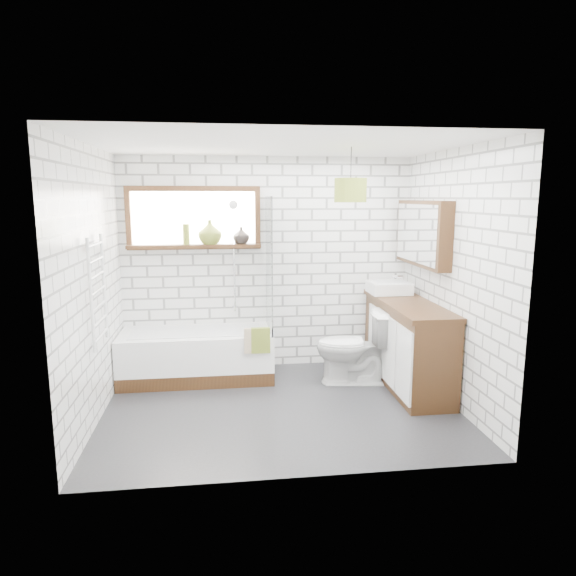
{
  "coord_description": "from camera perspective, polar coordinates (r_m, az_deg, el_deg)",
  "views": [
    {
      "loc": [
        -0.53,
        -4.74,
        2.04
      ],
      "look_at": [
        0.11,
        0.25,
        1.14
      ],
      "focal_mm": 32.0,
      "sensor_mm": 36.0,
      "label": 1
    }
  ],
  "objects": [
    {
      "name": "bottle",
      "position": [
        6.0,
        -11.24,
        5.68
      ],
      "size": [
        0.08,
        0.08,
        0.23
      ],
      "primitive_type": "cylinder",
      "rotation": [
        0.0,
        0.0,
        -0.12
      ],
      "color": "olive",
      "rests_on": "window"
    },
    {
      "name": "shower_screen",
      "position": [
        5.73,
        -2.12,
        2.66
      ],
      "size": [
        0.02,
        0.72,
        1.5
      ],
      "primitive_type": "cube",
      "color": "white",
      "rests_on": "bathtub"
    },
    {
      "name": "window",
      "position": [
        6.01,
        -10.42,
        7.66
      ],
      "size": [
        1.52,
        0.16,
        0.68
      ],
      "primitive_type": "cube",
      "color": "black",
      "rests_on": "wall_back"
    },
    {
      "name": "towel_radiator",
      "position": [
        4.94,
        -20.38,
        -0.32
      ],
      "size": [
        0.06,
        0.52,
        1.0
      ],
      "primitive_type": "cube",
      "color": "white",
      "rests_on": "wall_left"
    },
    {
      "name": "wall_right",
      "position": [
        5.3,
        17.78,
        1.05
      ],
      "size": [
        0.01,
        2.6,
        2.5
      ],
      "primitive_type": "cube",
      "color": "white",
      "rests_on": "ground"
    },
    {
      "name": "floor",
      "position": [
        5.19,
        -0.84,
        -13.12
      ],
      "size": [
        3.4,
        2.6,
        0.01
      ],
      "primitive_type": "cube",
      "color": "black",
      "rests_on": "ground"
    },
    {
      "name": "towel_beige",
      "position": [
        5.51,
        -3.81,
        -5.85
      ],
      "size": [
        0.21,
        0.05,
        0.27
      ],
      "primitive_type": "cube",
      "color": "tan",
      "rests_on": "bathtub"
    },
    {
      "name": "wall_back",
      "position": [
        6.12,
        -2.25,
        2.68
      ],
      "size": [
        3.4,
        0.01,
        2.5
      ],
      "primitive_type": "cube",
      "color": "white",
      "rests_on": "ground"
    },
    {
      "name": "shower_riser",
      "position": [
        6.04,
        -6.01,
        3.49
      ],
      "size": [
        0.02,
        0.02,
        1.3
      ],
      "primitive_type": "cylinder",
      "color": "silver",
      "rests_on": "wall_back"
    },
    {
      "name": "ceiling",
      "position": [
        4.79,
        -0.91,
        15.69
      ],
      "size": [
        3.4,
        2.6,
        0.01
      ],
      "primitive_type": "cube",
      "color": "white",
      "rests_on": "ground"
    },
    {
      "name": "vanity",
      "position": [
        5.75,
        13.12,
        -6.05
      ],
      "size": [
        0.53,
        1.63,
        0.93
      ],
      "primitive_type": "cube",
      "color": "black",
      "rests_on": "floor"
    },
    {
      "name": "vase_olive",
      "position": [
        5.98,
        -8.67,
        5.96
      ],
      "size": [
        0.32,
        0.32,
        0.28
      ],
      "primitive_type": "imported",
      "rotation": [
        0.0,
        0.0,
        -0.24
      ],
      "color": "olive",
      "rests_on": "window"
    },
    {
      "name": "towel_green",
      "position": [
        5.52,
        -3.07,
        -5.83
      ],
      "size": [
        0.2,
        0.06,
        0.28
      ],
      "primitive_type": "cube",
      "color": "olive",
      "rests_on": "bathtub"
    },
    {
      "name": "toilet",
      "position": [
        5.73,
        7.27,
        -6.51
      ],
      "size": [
        0.56,
        0.86,
        0.82
      ],
      "primitive_type": "imported",
      "rotation": [
        0.0,
        0.0,
        -1.7
      ],
      "color": "white",
      "rests_on": "floor"
    },
    {
      "name": "vase_dark",
      "position": [
        5.99,
        -5.22,
        5.65
      ],
      "size": [
        0.23,
        0.23,
        0.2
      ],
      "primitive_type": "imported",
      "rotation": [
        0.0,
        0.0,
        -0.22
      ],
      "color": "black",
      "rests_on": "window"
    },
    {
      "name": "bathtub",
      "position": [
        5.94,
        -10.07,
        -7.35
      ],
      "size": [
        1.69,
        0.75,
        0.55
      ],
      "primitive_type": "cube",
      "color": "white",
      "rests_on": "floor"
    },
    {
      "name": "mirror_cabinet",
      "position": [
        5.77,
        14.71,
        5.91
      ],
      "size": [
        0.16,
        1.2,
        0.7
      ],
      "primitive_type": "cube",
      "color": "black",
      "rests_on": "wall_right"
    },
    {
      "name": "basin",
      "position": [
        6.07,
        11.16,
        0.05
      ],
      "size": [
        0.45,
        0.4,
        0.13
      ],
      "primitive_type": "cube",
      "color": "white",
      "rests_on": "vanity"
    },
    {
      "name": "tap",
      "position": [
        6.11,
        12.6,
        0.6
      ],
      "size": [
        0.03,
        0.03,
        0.14
      ],
      "primitive_type": "cylinder",
      "rotation": [
        0.0,
        0.0,
        0.31
      ],
      "color": "silver",
      "rests_on": "vanity"
    },
    {
      "name": "wall_left",
      "position": [
        4.94,
        -20.92,
        0.24
      ],
      "size": [
        0.01,
        2.6,
        2.5
      ],
      "primitive_type": "cube",
      "color": "white",
      "rests_on": "ground"
    },
    {
      "name": "pendant",
      "position": [
        4.97,
        6.96,
        10.73
      ],
      "size": [
        0.31,
        0.31,
        0.22
      ],
      "primitive_type": "cylinder",
      "color": "olive",
      "rests_on": "ceiling"
    },
    {
      "name": "wall_front",
      "position": [
        3.56,
        1.49,
        -2.7
      ],
      "size": [
        3.4,
        0.01,
        2.5
      ],
      "primitive_type": "cube",
      "color": "white",
      "rests_on": "ground"
    }
  ]
}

